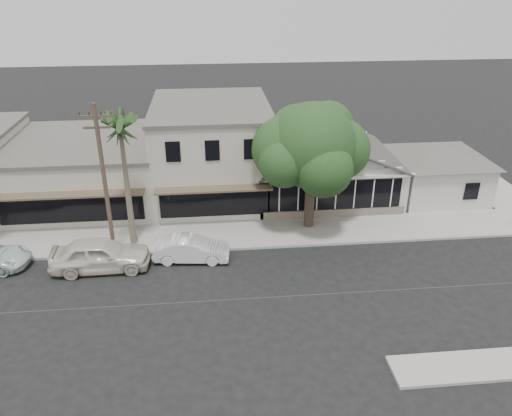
{
  "coord_description": "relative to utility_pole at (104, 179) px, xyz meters",
  "views": [
    {
      "loc": [
        -3.19,
        -20.86,
        15.22
      ],
      "look_at": [
        -0.53,
        6.0,
        2.23
      ],
      "focal_mm": 35.0,
      "sensor_mm": 36.0,
      "label": 1
    }
  ],
  "objects": [
    {
      "name": "utility_pole",
      "position": [
        0.0,
        0.0,
        0.0
      ],
      "size": [
        1.8,
        0.24,
        9.0
      ],
      "color": "brown",
      "rests_on": "ground"
    },
    {
      "name": "car_0",
      "position": [
        -0.45,
        -1.57,
        -3.87
      ],
      "size": [
        5.45,
        2.28,
        1.84
      ],
      "primitive_type": "imported",
      "rotation": [
        0.0,
        0.0,
        1.59
      ],
      "color": "silver",
      "rests_on": "ground"
    },
    {
      "name": "shade_tree",
      "position": [
        11.95,
        2.39,
        0.62
      ],
      "size": [
        7.41,
        6.7,
        8.22
      ],
      "rotation": [
        0.0,
        0.0,
        -0.09
      ],
      "color": "#423528",
      "rests_on": "ground"
    },
    {
      "name": "side_cottage",
      "position": [
        22.2,
        6.3,
        -3.29
      ],
      "size": [
        6.0,
        6.0,
        3.0
      ],
      "primitive_type": "cube",
      "color": "silver",
      "rests_on": "ground"
    },
    {
      "name": "ground",
      "position": [
        9.0,
        -5.2,
        -4.79
      ],
      "size": [
        140.0,
        140.0,
        0.0
      ],
      "primitive_type": "plane",
      "color": "black",
      "rests_on": "ground"
    },
    {
      "name": "row_building_midnear",
      "position": [
        -3.0,
        8.3,
        -2.69
      ],
      "size": [
        10.0,
        10.0,
        4.2
      ],
      "primitive_type": "cube",
      "color": "beige",
      "rests_on": "ground"
    },
    {
      "name": "palm_east",
      "position": [
        1.0,
        1.04,
        2.65
      ],
      "size": [
        3.3,
        3.3,
        8.68
      ],
      "color": "#726651",
      "rests_on": "ground"
    },
    {
      "name": "row_building_near",
      "position": [
        6.0,
        8.3,
        -1.54
      ],
      "size": [
        8.0,
        10.0,
        6.5
      ],
      "primitive_type": "cube",
      "color": "#BBB4A9",
      "rests_on": "ground"
    },
    {
      "name": "sidewalk_north",
      "position": [
        1.0,
        1.55,
        -4.71
      ],
      "size": [
        90.0,
        3.5,
        0.15
      ],
      "primitive_type": "cube",
      "color": "#9E9991",
      "rests_on": "ground"
    },
    {
      "name": "corner_shop",
      "position": [
        14.0,
        7.27,
        -2.17
      ],
      "size": [
        10.4,
        8.6,
        5.1
      ],
      "color": "silver",
      "rests_on": "ground"
    },
    {
      "name": "car_1",
      "position": [
        4.55,
        -1.11,
        -4.08
      ],
      "size": [
        4.45,
        1.92,
        1.42
      ],
      "primitive_type": "imported",
      "rotation": [
        0.0,
        0.0,
        1.47
      ],
      "color": "white",
      "rests_on": "ground"
    }
  ]
}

